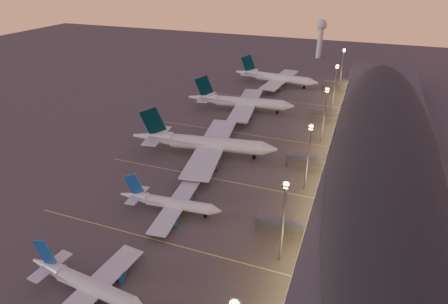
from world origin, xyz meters
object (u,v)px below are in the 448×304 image
airliner_wide_mid (240,102)px  radar_tower (321,32)px  airliner_narrow_north (170,203)px  airliner_wide_far (275,78)px  airliner_wide_near (203,143)px  airliner_narrow_south (86,284)px

airliner_wide_mid → radar_tower: radar_tower is taller
airliner_narrow_north → airliner_wide_far: airliner_wide_far is taller
radar_tower → airliner_wide_near: bearing=-95.7°
airliner_narrow_south → airliner_wide_near: size_ratio=0.57×
airliner_narrow_north → airliner_wide_far: 157.16m
radar_tower → airliner_wide_far: bearing=-99.9°
airliner_wide_mid → radar_tower: (22.71, 149.89, 16.85)m
airliner_wide_far → airliner_wide_mid: bearing=-90.8°
airliner_narrow_north → airliner_narrow_south: bearing=-99.4°
airliner_wide_near → airliner_narrow_south: bearing=-96.6°
airliner_wide_near → airliner_wide_far: bearing=78.7°
airliner_wide_mid → airliner_wide_far: 57.09m
airliner_narrow_south → airliner_wide_mid: bearing=97.3°
airliner_narrow_north → airliner_wide_near: bearing=93.0°
airliner_narrow_south → airliner_wide_near: airliner_wide_near is taller
airliner_narrow_north → airliner_wide_mid: 100.79m
airliner_narrow_north → airliner_wide_far: (-2.04, 157.14, 1.51)m
airliner_wide_far → radar_tower: radar_tower is taller
airliner_wide_near → radar_tower: (20.53, 207.27, 16.54)m
airliner_narrow_south → airliner_wide_mid: (-5.73, 139.59, 1.60)m
airliner_narrow_south → airliner_wide_far: (0.72, 196.32, 1.45)m
airliner_wide_mid → radar_tower: size_ratio=1.87×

